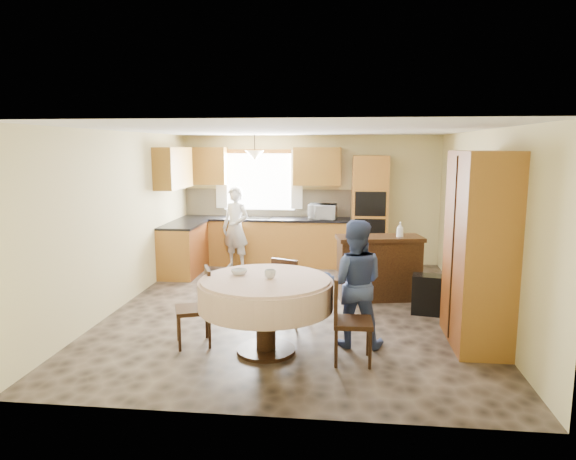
# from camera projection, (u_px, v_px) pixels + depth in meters

# --- Properties ---
(floor) EXTENTS (5.00, 6.00, 0.01)m
(floor) POSITION_uv_depth(u_px,v_px,m) (295.00, 308.00, 7.33)
(floor) COLOR brown
(floor) RESTS_ON ground
(ceiling) EXTENTS (5.00, 6.00, 0.01)m
(ceiling) POSITION_uv_depth(u_px,v_px,m) (295.00, 130.00, 6.93)
(ceiling) COLOR white
(ceiling) RESTS_ON wall_back
(wall_back) EXTENTS (5.00, 0.02, 2.50)m
(wall_back) POSITION_uv_depth(u_px,v_px,m) (310.00, 200.00, 10.07)
(wall_back) COLOR beige
(wall_back) RESTS_ON floor
(wall_front) EXTENTS (5.00, 0.02, 2.50)m
(wall_front) POSITION_uv_depth(u_px,v_px,m) (260.00, 274.00, 4.18)
(wall_front) COLOR beige
(wall_front) RESTS_ON floor
(wall_left) EXTENTS (0.02, 6.00, 2.50)m
(wall_left) POSITION_uv_depth(u_px,v_px,m) (123.00, 219.00, 7.40)
(wall_left) COLOR beige
(wall_left) RESTS_ON floor
(wall_right) EXTENTS (0.02, 6.00, 2.50)m
(wall_right) POSITION_uv_depth(u_px,v_px,m) (481.00, 225.00, 6.86)
(wall_right) COLOR beige
(wall_right) RESTS_ON floor
(window) EXTENTS (1.40, 0.03, 1.10)m
(window) POSITION_uv_depth(u_px,v_px,m) (259.00, 182.00, 10.10)
(window) COLOR white
(window) RESTS_ON wall_back
(curtain_left) EXTENTS (0.22, 0.02, 1.15)m
(curtain_left) POSITION_uv_depth(u_px,v_px,m) (221.00, 179.00, 10.13)
(curtain_left) COLOR white
(curtain_left) RESTS_ON wall_back
(curtain_right) EXTENTS (0.22, 0.02, 1.15)m
(curtain_right) POSITION_uv_depth(u_px,v_px,m) (297.00, 180.00, 9.97)
(curtain_right) COLOR white
(curtain_right) RESTS_ON wall_back
(base_cab_back) EXTENTS (3.30, 0.60, 0.88)m
(base_cab_back) POSITION_uv_depth(u_px,v_px,m) (265.00, 242.00, 10.00)
(base_cab_back) COLOR gold
(base_cab_back) RESTS_ON floor
(counter_back) EXTENTS (3.30, 0.64, 0.04)m
(counter_back) POSITION_uv_depth(u_px,v_px,m) (265.00, 219.00, 9.92)
(counter_back) COLOR black
(counter_back) RESTS_ON base_cab_back
(base_cab_left) EXTENTS (0.60, 1.20, 0.88)m
(base_cab_left) POSITION_uv_depth(u_px,v_px,m) (184.00, 250.00, 9.26)
(base_cab_left) COLOR gold
(base_cab_left) RESTS_ON floor
(counter_left) EXTENTS (0.64, 1.20, 0.04)m
(counter_left) POSITION_uv_depth(u_px,v_px,m) (183.00, 225.00, 9.19)
(counter_left) COLOR black
(counter_left) RESTS_ON base_cab_left
(backsplash) EXTENTS (3.30, 0.02, 0.55)m
(backsplash) POSITION_uv_depth(u_px,v_px,m) (267.00, 203.00, 10.16)
(backsplash) COLOR tan
(backsplash) RESTS_ON wall_back
(wall_cab_left) EXTENTS (0.85, 0.33, 0.72)m
(wall_cab_left) POSITION_uv_depth(u_px,v_px,m) (205.00, 166.00, 10.02)
(wall_cab_left) COLOR #A37428
(wall_cab_left) RESTS_ON wall_back
(wall_cab_right) EXTENTS (0.90, 0.33, 0.72)m
(wall_cab_right) POSITION_uv_depth(u_px,v_px,m) (317.00, 166.00, 9.79)
(wall_cab_right) COLOR #A37428
(wall_cab_right) RESTS_ON wall_back
(wall_cab_side) EXTENTS (0.33, 1.20, 0.72)m
(wall_cab_side) POSITION_uv_depth(u_px,v_px,m) (173.00, 168.00, 9.04)
(wall_cab_side) COLOR #A37428
(wall_cab_side) RESTS_ON wall_left
(oven_tower) EXTENTS (0.66, 0.62, 2.12)m
(oven_tower) POSITION_uv_depth(u_px,v_px,m) (369.00, 212.00, 9.67)
(oven_tower) COLOR gold
(oven_tower) RESTS_ON floor
(oven_upper) EXTENTS (0.56, 0.01, 0.45)m
(oven_upper) POSITION_uv_depth(u_px,v_px,m) (370.00, 204.00, 9.33)
(oven_upper) COLOR black
(oven_upper) RESTS_ON oven_tower
(oven_lower) EXTENTS (0.56, 0.01, 0.45)m
(oven_lower) POSITION_uv_depth(u_px,v_px,m) (370.00, 231.00, 9.41)
(oven_lower) COLOR black
(oven_lower) RESTS_ON oven_tower
(pendant) EXTENTS (0.36, 0.36, 0.18)m
(pendant) POSITION_uv_depth(u_px,v_px,m) (255.00, 155.00, 9.55)
(pendant) COLOR beige
(pendant) RESTS_ON ceiling
(sideboard) EXTENTS (1.34, 0.74, 0.90)m
(sideboard) POSITION_uv_depth(u_px,v_px,m) (379.00, 270.00, 7.71)
(sideboard) COLOR #37210F
(sideboard) RESTS_ON floor
(space_heater) EXTENTS (0.44, 0.34, 0.55)m
(space_heater) POSITION_uv_depth(u_px,v_px,m) (427.00, 294.00, 7.05)
(space_heater) COLOR black
(space_heater) RESTS_ON floor
(cupboard) EXTENTS (0.59, 1.17, 2.24)m
(cupboard) POSITION_uv_depth(u_px,v_px,m) (480.00, 250.00, 5.85)
(cupboard) COLOR gold
(cupboard) RESTS_ON floor
(dining_table) EXTENTS (1.49, 1.49, 0.85)m
(dining_table) POSITION_uv_depth(u_px,v_px,m) (266.00, 295.00, 5.66)
(dining_table) COLOR #37210F
(dining_table) RESTS_ON floor
(chair_left) EXTENTS (0.51, 0.51, 0.90)m
(chair_left) POSITION_uv_depth(u_px,v_px,m) (199.00, 303.00, 5.93)
(chair_left) COLOR #37210F
(chair_left) RESTS_ON floor
(chair_back) EXTENTS (0.50, 0.50, 0.89)m
(chair_back) POSITION_uv_depth(u_px,v_px,m) (288.00, 288.00, 6.57)
(chair_back) COLOR #37210F
(chair_back) RESTS_ON floor
(chair_right) EXTENTS (0.42, 0.42, 0.94)m
(chair_right) POSITION_uv_depth(u_px,v_px,m) (346.00, 315.00, 5.43)
(chair_right) COLOR #37210F
(chair_right) RESTS_ON floor
(framed_picture) EXTENTS (0.06, 0.54, 0.45)m
(framed_picture) POSITION_uv_depth(u_px,v_px,m) (456.00, 195.00, 8.29)
(framed_picture) COLOR gold
(framed_picture) RESTS_ON wall_right
(microwave) EXTENTS (0.54, 0.39, 0.29)m
(microwave) POSITION_uv_depth(u_px,v_px,m) (322.00, 212.00, 9.73)
(microwave) COLOR silver
(microwave) RESTS_ON counter_back
(person_sink) EXTENTS (0.67, 0.57, 1.55)m
(person_sink) POSITION_uv_depth(u_px,v_px,m) (236.00, 228.00, 9.60)
(person_sink) COLOR silver
(person_sink) RESTS_ON floor
(person_dining) EXTENTS (0.74, 0.58, 1.47)m
(person_dining) POSITION_uv_depth(u_px,v_px,m) (354.00, 283.00, 5.87)
(person_dining) COLOR #38497B
(person_dining) RESTS_ON floor
(bowl_sideboard) EXTENTS (0.27, 0.27, 0.06)m
(bowl_sideboard) POSITION_uv_depth(u_px,v_px,m) (352.00, 238.00, 7.68)
(bowl_sideboard) COLOR #B2B2B2
(bowl_sideboard) RESTS_ON sideboard
(bottle_sideboard) EXTENTS (0.11, 0.11, 0.28)m
(bottle_sideboard) POSITION_uv_depth(u_px,v_px,m) (400.00, 231.00, 7.59)
(bottle_sideboard) COLOR silver
(bottle_sideboard) RESTS_ON sideboard
(cup_table) EXTENTS (0.15, 0.15, 0.10)m
(cup_table) POSITION_uv_depth(u_px,v_px,m) (270.00, 274.00, 5.62)
(cup_table) COLOR #B2B2B2
(cup_table) RESTS_ON dining_table
(bowl_table) EXTENTS (0.24, 0.24, 0.06)m
(bowl_table) POSITION_uv_depth(u_px,v_px,m) (239.00, 272.00, 5.79)
(bowl_table) COLOR #B2B2B2
(bowl_table) RESTS_ON dining_table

